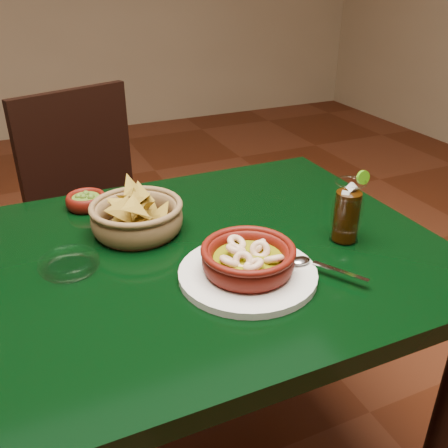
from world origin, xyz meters
name	(u,v)px	position (x,y,z in m)	size (l,w,h in m)	color
dining_table	(161,298)	(0.00, 0.00, 0.65)	(1.20, 0.80, 0.75)	black
dining_chair	(103,219)	(0.01, 0.71, 0.51)	(0.55, 0.55, 0.93)	black
shrimp_plate	(248,263)	(0.14, -0.14, 0.78)	(0.32, 0.27, 0.07)	silver
chip_basket	(137,216)	(0.00, 0.13, 0.79)	(0.24, 0.24, 0.14)	olive
guacamole_ramekin	(86,201)	(-0.09, 0.31, 0.77)	(0.12, 0.12, 0.04)	#490C06
cola_drink	(347,212)	(0.40, -0.09, 0.82)	(0.14, 0.14, 0.16)	white
glass_ashtray	(69,264)	(-0.17, 0.03, 0.76)	(0.13, 0.13, 0.03)	white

